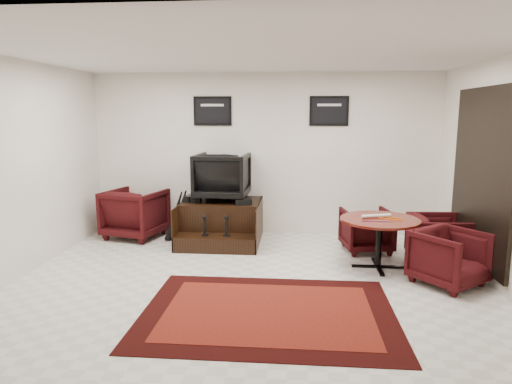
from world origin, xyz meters
The scene contains 16 objects.
ground centered at (0.00, 0.00, 0.00)m, with size 6.00×6.00×0.00m, color beige.
room_shell centered at (0.41, 0.12, 1.79)m, with size 6.02×5.02×2.81m.
area_rug centered at (0.28, -0.84, 0.01)m, with size 2.70×2.02×0.01m.
shine_podium centered at (-0.67, 1.90, 0.31)m, with size 1.30×1.34×0.67m.
shine_chair centered at (-0.67, 2.04, 1.11)m, with size 0.86×0.80×0.88m, color black.
shoes_pair centered at (-1.15, 1.87, 0.72)m, with size 0.27×0.31×0.10m.
polish_kit centered at (-0.27, 1.68, 0.71)m, with size 0.26×0.18×0.09m, color black.
umbrella_black centered at (-1.44, 1.81, 0.44)m, with size 0.32×0.12×0.87m, color black, non-canonical shape.
umbrella_hooked centered at (-1.40, 1.90, 0.44)m, with size 0.33×0.12×0.88m, color black, non-canonical shape.
armchair_side centered at (-2.19, 2.01, 0.46)m, with size 0.89×0.84×0.92m, color black.
meeting_table centered at (1.70, 0.73, 0.61)m, with size 1.07×1.07×0.70m.
table_chair_back centered at (1.65, 1.53, 0.36)m, with size 0.71×0.66×0.73m, color black.
table_chair_window centered at (2.60, 1.05, 0.38)m, with size 0.74×0.69×0.76m, color black.
table_chair_corner centered at (2.46, 0.16, 0.38)m, with size 0.74×0.70×0.76m, color black.
paper_roll centered at (1.66, 0.79, 0.72)m, with size 0.05×0.05×0.42m, color silver.
table_clutter centered at (1.75, 0.72, 0.70)m, with size 0.56×0.37×0.01m.
Camera 1 is at (0.54, -5.44, 2.11)m, focal length 32.00 mm.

